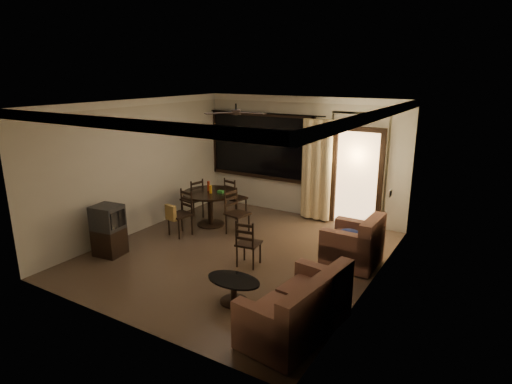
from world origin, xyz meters
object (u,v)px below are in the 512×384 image
Objects in this scene: dining_chair_east at (237,221)px; dining_chair_west at (193,206)px; dining_chair_south at (180,221)px; tv_cabinet at (109,230)px; coffee_table at (234,287)px; dining_chair_north at (235,205)px; armchair at (355,245)px; sofa at (299,311)px; dining_table at (210,199)px; side_chair at (248,252)px.

dining_chair_west is at bearing 88.63° from dining_chair_east.
dining_chair_south is 1.53m from tv_cabinet.
dining_chair_east is 2.80m from coffee_table.
dining_chair_north is 1.04× the size of armchair.
armchair is 2.45m from coffee_table.
dining_chair_west and dining_chair_north have the same top height.
dining_chair_west is 1.00× the size of dining_chair_east.
coffee_table is (-1.18, 0.23, -0.09)m from sofa.
dining_table is at bearing 90.11° from dining_chair_north.
dining_chair_south is at bearing 145.97° from coffee_table.
dining_table reaches higher than armchair.
dining_chair_east is at bearing 45.70° from dining_chair_south.
side_chair is (2.48, -1.51, -0.02)m from dining_chair_west.
side_chair is (2.01, -0.50, -0.05)m from dining_chair_south.
dining_chair_south is at bearing -101.32° from dining_table.
dining_chair_south is 4.14m from sofa.
dining_chair_west is at bearing 126.35° from dining_chair_south.
dining_chair_east is 2.58m from tv_cabinet.
dining_chair_west is 1.00m from dining_chair_north.
dining_chair_west is (-0.64, 0.16, -0.32)m from dining_table.
dining_chair_west is 1.49m from dining_chair_east.
dining_table is 1.29× the size of dining_chair_north.
side_chair is (1.84, -1.34, -0.34)m from dining_table.
side_chair is at bearing -36.13° from dining_table.
dining_table is 1.29× the size of dining_chair_east.
armchair is 1.07× the size of coffee_table.
dining_chair_north is 1.11× the size of coffee_table.
dining_chair_north reaches higher than coffee_table.
dining_chair_north reaches higher than armchair.
dining_table reaches higher than dining_chair_north.
side_chair is (-1.61, -0.99, -0.11)m from armchair.
dining_chair_north is at bearing 140.59° from sofa.
dining_chair_south is at bearing 159.51° from sofa.
dining_chair_east is at bearing 48.25° from tv_cabinet.
sofa and side_chair have the same top height.
dining_chair_north is at bearing -59.55° from side_chair.
dining_chair_west reaches higher than coffee_table.
side_chair is at bearing -147.29° from armchair.
tv_cabinet reaches higher than armchair.
dining_chair_south is 0.99× the size of tv_cabinet.
dining_chair_west is at bearing 165.77° from dining_table.
dining_chair_west is 4.12m from armchair.
dining_chair_west is 2.90m from side_chair.
dining_chair_west and dining_chair_south have the same top height.
armchair is (4.09, 1.93, -0.11)m from tv_cabinet.
sofa is at bearing 66.13° from dining_chair_west.
dining_chair_east is 1.15m from dining_chair_north.
tv_cabinet reaches higher than dining_chair_west.
dining_table is 1.40× the size of side_chair.
armchair reaches higher than side_chair.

